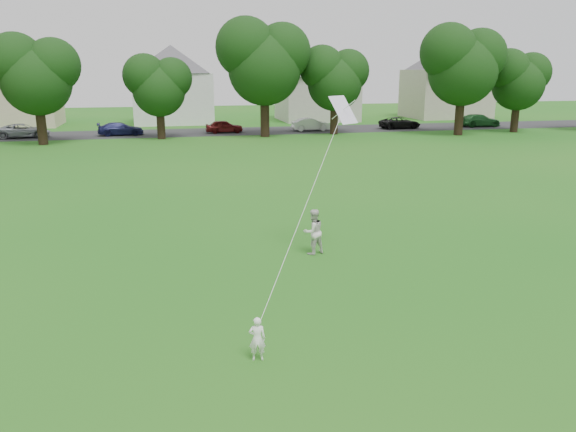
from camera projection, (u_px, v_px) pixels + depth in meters
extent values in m
plane|color=#186316|center=(238.00, 349.00, 11.85)|extent=(160.00, 160.00, 0.00)
cube|color=#2D2D30|center=(177.00, 133.00, 51.49)|extent=(90.00, 7.00, 0.01)
imported|color=white|center=(257.00, 339.00, 11.28)|extent=(0.37, 0.27, 0.94)
imported|color=silver|center=(313.00, 232.00, 17.75)|extent=(0.85, 0.75, 1.46)
plane|color=white|center=(343.00, 110.00, 16.57)|extent=(1.12, 1.02, 0.79)
cylinder|color=white|center=(308.00, 198.00, 13.90)|extent=(0.01, 0.01, 7.94)
cylinder|color=black|center=(41.00, 123.00, 43.21)|extent=(0.72, 0.72, 3.25)
cylinder|color=black|center=(161.00, 123.00, 46.78)|extent=(0.67, 0.67, 2.69)
cylinder|color=black|center=(265.00, 114.00, 48.20)|extent=(0.77, 0.77, 3.86)
cylinder|color=black|center=(334.00, 117.00, 50.21)|extent=(0.70, 0.70, 3.01)
cylinder|color=black|center=(459.00, 114.00, 49.44)|extent=(0.76, 0.76, 3.70)
cylinder|color=black|center=(515.00, 116.00, 51.78)|extent=(0.69, 0.69, 2.91)
imported|color=gray|center=(24.00, 131.00, 47.69)|extent=(4.44, 2.42, 1.18)
imported|color=#161946|center=(121.00, 129.00, 49.37)|extent=(4.05, 1.94, 1.14)
imported|color=#581112|center=(224.00, 126.00, 51.29)|extent=(3.44, 1.45, 1.16)
imported|color=silver|center=(311.00, 124.00, 53.01)|extent=(3.66, 1.36, 1.20)
imported|color=black|center=(400.00, 123.00, 54.92)|extent=(4.10, 2.02, 1.12)
imported|color=#1C5523|center=(479.00, 120.00, 56.71)|extent=(4.34, 1.81, 1.25)
cube|color=beige|center=(13.00, 102.00, 56.94)|extent=(8.83, 6.74, 4.91)
pyramid|color=#4D4A50|center=(6.00, 49.00, 55.62)|extent=(12.73, 12.73, 2.70)
cube|color=white|center=(173.00, 98.00, 60.26)|extent=(8.13, 7.37, 5.24)
pyramid|color=#4D4A50|center=(170.00, 45.00, 58.86)|extent=(11.72, 11.72, 2.88)
cube|color=beige|center=(317.00, 98.00, 63.67)|extent=(8.22, 7.66, 4.88)
pyramid|color=#4D4A50|center=(317.00, 51.00, 62.37)|extent=(11.85, 11.85, 2.68)
cube|color=#BDB69C|center=(446.00, 94.00, 66.95)|extent=(8.87, 7.38, 5.57)
pyramid|color=#4D4A50|center=(449.00, 43.00, 65.46)|extent=(12.80, 12.80, 3.06)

